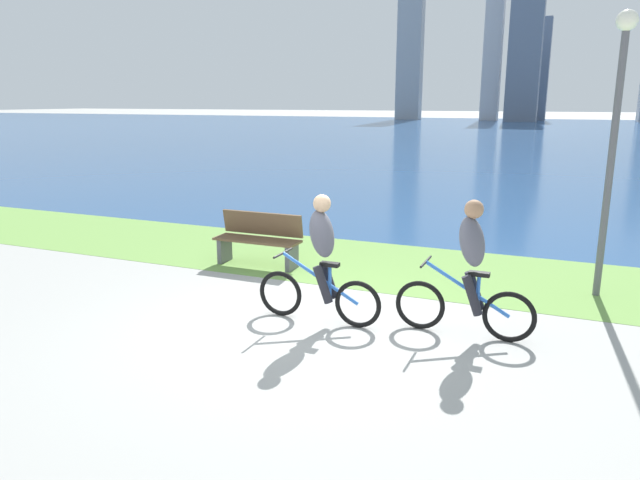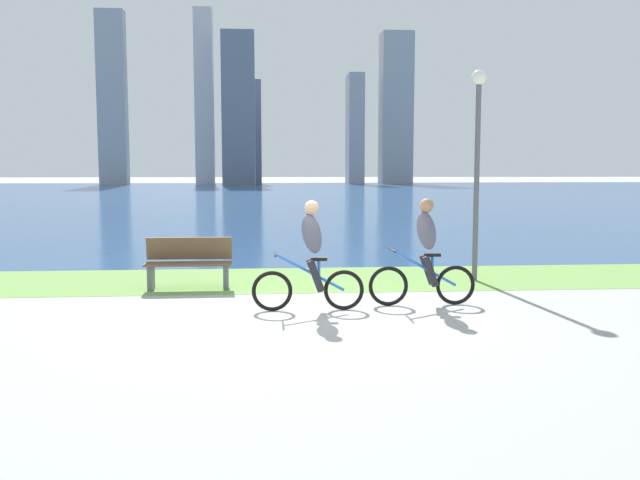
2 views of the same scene
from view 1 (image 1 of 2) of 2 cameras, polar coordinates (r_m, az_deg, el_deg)
The scene contains 8 objects.
ground_plane at distance 7.44m, azimuth -1.60°, elevation -8.40°, with size 300.00×300.00×0.00m, color #9E9E99.
grass_strip_bayside at distance 10.22m, azimuth 5.69°, elevation -2.32°, with size 120.00×2.98×0.01m, color #6B9947.
bay_water_surface at distance 53.50m, azimuth 20.07°, elevation 9.65°, with size 300.00×84.90×0.00m, color navy.
cyclist_lead at distance 7.34m, azimuth 0.09°, elevation -1.87°, with size 1.67×0.52×1.64m.
cyclist_trailing at distance 7.12m, azimuth 14.25°, elevation -2.75°, with size 1.67×0.52×1.65m.
bench_near_path at distance 10.08m, azimuth -5.95°, elevation 0.07°, with size 1.50×0.47×0.90m.
lamppost_tall at distance 9.07m, azimuth 26.77°, elevation 10.74°, with size 0.28×0.28×3.91m.
city_skyline_far_shore at distance 87.31m, azimuth 23.03°, elevation 16.73°, with size 40.43×9.82×22.12m.
Camera 1 is at (2.87, -6.28, 2.76)m, focal length 33.04 mm.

